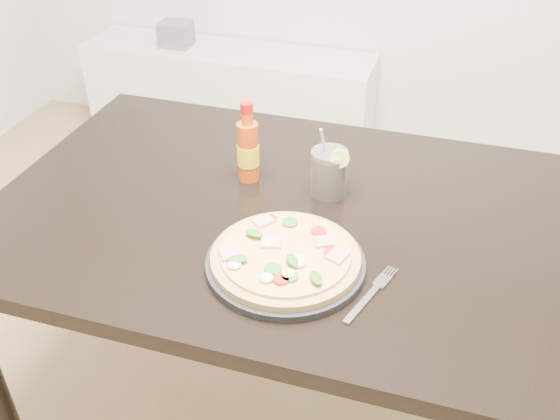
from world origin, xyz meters
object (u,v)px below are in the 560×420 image
(cola_cup, at_px, (329,173))
(media_console, at_px, (230,99))
(fork, at_px, (372,293))
(pizza, at_px, (285,256))
(plate, at_px, (286,263))
(dining_table, at_px, (295,239))
(hot_sauce_bottle, at_px, (248,150))

(cola_cup, distance_m, media_console, 1.74)
(cola_cup, relative_size, fork, 0.95)
(media_console, bearing_deg, pizza, -64.93)
(plate, bearing_deg, fork, -9.09)
(dining_table, xyz_separation_m, cola_cup, (0.05, 0.09, 0.14))
(hot_sauce_bottle, relative_size, cola_cup, 1.16)
(dining_table, relative_size, hot_sauce_bottle, 6.91)
(plate, relative_size, pizza, 1.07)
(plate, bearing_deg, dining_table, 100.21)
(dining_table, bearing_deg, cola_cup, 59.78)
(dining_table, bearing_deg, plate, -79.79)
(plate, xyz_separation_m, hot_sauce_bottle, (-0.18, 0.29, 0.07))
(plate, bearing_deg, media_console, 115.09)
(plate, distance_m, hot_sauce_bottle, 0.35)
(plate, relative_size, media_console, 0.23)
(hot_sauce_bottle, bearing_deg, cola_cup, -1.53)
(plate, distance_m, pizza, 0.02)
(pizza, bearing_deg, media_console, 115.07)
(dining_table, height_order, hot_sauce_bottle, hot_sauce_bottle)
(cola_cup, bearing_deg, dining_table, -120.22)
(hot_sauce_bottle, height_order, media_console, hot_sauce_bottle)
(pizza, distance_m, media_console, 1.97)
(cola_cup, bearing_deg, media_console, 119.93)
(pizza, bearing_deg, cola_cup, 86.37)
(pizza, height_order, media_console, pizza)
(pizza, distance_m, hot_sauce_bottle, 0.35)
(dining_table, distance_m, cola_cup, 0.17)
(fork, height_order, media_console, fork)
(dining_table, height_order, cola_cup, cola_cup)
(cola_cup, xyz_separation_m, fork, (0.16, -0.32, -0.05))
(dining_table, bearing_deg, pizza, -79.90)
(dining_table, xyz_separation_m, hot_sauce_bottle, (-0.15, 0.10, 0.16))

